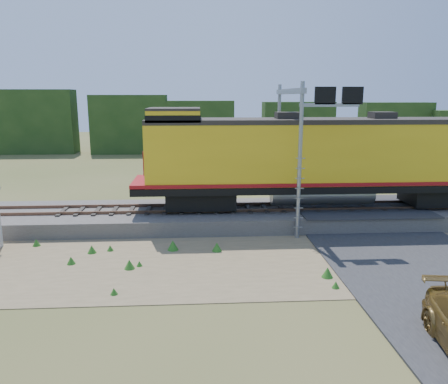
{
  "coord_description": "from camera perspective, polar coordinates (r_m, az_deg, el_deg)",
  "views": [
    {
      "loc": [
        -1.8,
        -16.92,
        6.79
      ],
      "look_at": [
        -0.61,
        3.0,
        2.4
      ],
      "focal_mm": 35.0,
      "sensor_mm": 36.0,
      "label": 1
    }
  ],
  "objects": [
    {
      "name": "ground",
      "position": [
        18.32,
        2.48,
        -9.36
      ],
      "size": [
        140.0,
        140.0,
        0.0
      ],
      "primitive_type": "plane",
      "color": "#475123",
      "rests_on": "ground"
    },
    {
      "name": "ballast",
      "position": [
        23.86,
        1.02,
        -3.13
      ],
      "size": [
        70.0,
        5.0,
        0.8
      ],
      "primitive_type": "cube",
      "color": "slate",
      "rests_on": "ground"
    },
    {
      "name": "rails",
      "position": [
        23.74,
        1.03,
        -2.01
      ],
      "size": [
        70.0,
        1.54,
        0.16
      ],
      "color": "brown",
      "rests_on": "ballast"
    },
    {
      "name": "dirt_shoulder",
      "position": [
        18.69,
        -3.86,
        -8.87
      ],
      "size": [
        26.0,
        8.0,
        0.03
      ],
      "primitive_type": "cube",
      "color": "#8C7754",
      "rests_on": "ground"
    },
    {
      "name": "road",
      "position": [
        20.84,
        21.95,
        -7.29
      ],
      "size": [
        7.0,
        66.0,
        0.86
      ],
      "color": "#38383A",
      "rests_on": "ground"
    },
    {
      "name": "tree_line_north",
      "position": [
        55.08,
        -1.57,
        8.52
      ],
      "size": [
        130.0,
        3.0,
        6.5
      ],
      "color": "#1D3A15",
      "rests_on": "ground"
    },
    {
      "name": "weed_clumps",
      "position": [
        18.4,
        -8.6,
        -9.39
      ],
      "size": [
        15.0,
        6.2,
        0.56
      ],
      "primitive_type": null,
      "color": "#2C6A1E",
      "rests_on": "ground"
    },
    {
      "name": "locomotive",
      "position": [
        24.03,
        12.2,
        4.38
      ],
      "size": [
        20.35,
        3.1,
        5.25
      ],
      "color": "black",
      "rests_on": "rails"
    },
    {
      "name": "signal_gantry",
      "position": [
        22.87,
        9.77,
        9.17
      ],
      "size": [
        2.96,
        6.2,
        7.46
      ],
      "color": "gray",
      "rests_on": "ground"
    }
  ]
}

